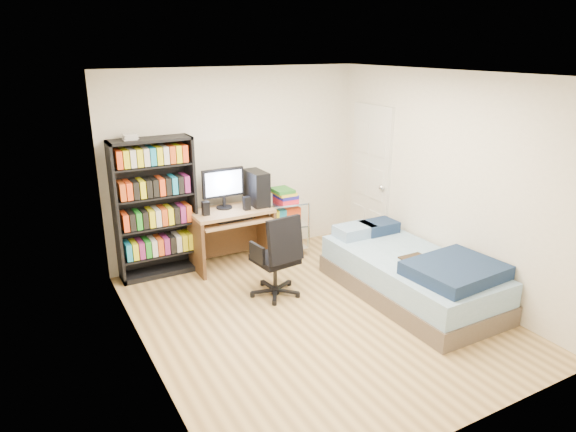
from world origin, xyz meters
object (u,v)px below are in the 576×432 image
office_chair (277,270)px  bed (412,275)px  media_shelf (155,207)px  computer_desk (237,213)px

office_chair → bed: size_ratio=0.46×
media_shelf → computer_desk: media_shelf is taller
computer_desk → office_chair: bearing=-89.6°
computer_desk → bed: computer_desk is taller
computer_desk → office_chair: 1.16m
media_shelf → office_chair: media_shelf is taller
computer_desk → office_chair: size_ratio=1.30×
media_shelf → bed: (2.35, -2.00, -0.61)m
media_shelf → computer_desk: size_ratio=1.40×
bed → media_shelf: bearing=139.6°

